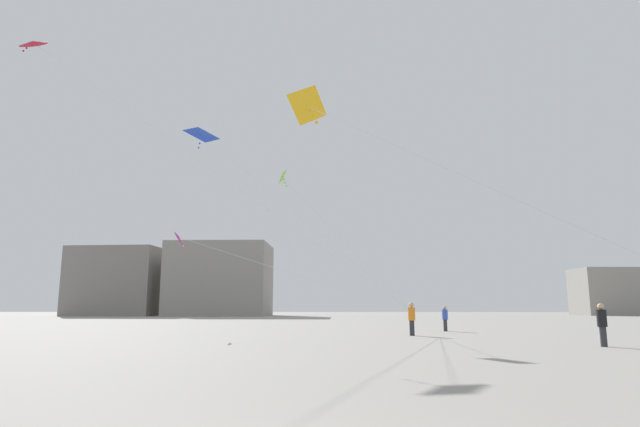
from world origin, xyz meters
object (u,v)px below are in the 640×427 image
person_in_black (602,323)px  kite_cobalt_delta (206,138)px  person_in_orange (412,317)px  kite_lime_delta (285,180)px  kite_crimson_diamond (37,45)px  building_right_hall (620,292)px  person_in_blue (445,317)px  kite_magenta_diamond (184,239)px  building_left_hall (117,282)px  kite_amber_delta (312,109)px  building_centre_hall (221,280)px

person_in_black → kite_cobalt_delta: 21.10m
person_in_orange → kite_lime_delta: bearing=128.3°
kite_crimson_diamond → building_right_hall: size_ratio=1.31×
person_in_orange → person_in_black: person_in_orange is taller
person_in_blue → person_in_black: size_ratio=0.95×
person_in_orange → person_in_black: (6.50, -7.99, -0.05)m
person_in_orange → kite_cobalt_delta: size_ratio=0.15×
kite_magenta_diamond → building_right_hall: building_right_hall is taller
kite_crimson_diamond → person_in_black: bearing=-6.3°
person_in_black → kite_crimson_diamond: 29.79m
person_in_orange → kite_cobalt_delta: 15.15m
building_left_hall → kite_cobalt_delta: bearing=-64.3°
person_in_orange → person_in_blue: (2.93, 5.14, -0.09)m
kite_magenta_diamond → kite_lime_delta: kite_lime_delta is taller
person_in_orange → person_in_black: 10.30m
kite_magenta_diamond → kite_lime_delta: (6.34, -1.48, 3.35)m
kite_amber_delta → kite_crimson_diamond: 19.05m
kite_amber_delta → building_right_hall: building_right_hall is taller
kite_magenta_diamond → kite_crimson_diamond: 13.10m
kite_amber_delta → kite_magenta_diamond: bearing=117.1°
building_centre_hall → building_right_hall: bearing=4.8°
kite_amber_delta → kite_crimson_diamond: bearing=146.6°
kite_lime_delta → building_centre_hall: (-16.72, 61.37, -2.87)m
person_in_orange → kite_magenta_diamond: kite_magenta_diamond is taller
kite_magenta_diamond → kite_cobalt_delta: size_ratio=1.15×
kite_lime_delta → kite_amber_delta: bearing=-81.6°
building_centre_hall → kite_crimson_diamond: bearing=-86.3°
person_in_black → building_right_hall: bearing=138.1°
kite_magenta_diamond → building_left_hall: 65.74m
person_in_blue → building_right_hall: size_ratio=0.10×
kite_magenta_diamond → kite_crimson_diamond: kite_crimson_diamond is taller
person_in_blue → person_in_black: bearing=-74.2°
kite_cobalt_delta → building_centre_hall: building_centre_hall is taller
kite_magenta_diamond → kite_amber_delta: size_ratio=1.38×
person_in_blue → kite_cobalt_delta: bearing=-151.4°
person_in_black → person_in_blue: bearing=-178.0°
kite_cobalt_delta → building_left_hall: (-30.63, 63.73, -4.88)m
kite_magenta_diamond → kite_amber_delta: kite_amber_delta is taller
kite_magenta_diamond → building_centre_hall: (-10.38, 59.89, 0.48)m
kite_amber_delta → kite_lime_delta: (-2.25, 15.31, 1.54)m
kite_cobalt_delta → building_left_hall: bearing=115.7°
building_right_hall → kite_crimson_diamond: bearing=-132.8°
kite_magenta_diamond → kite_crimson_diamond: size_ratio=0.69×
building_centre_hall → building_right_hall: size_ratio=1.08×
person_in_black → kite_lime_delta: (-13.76, 8.51, 8.11)m
building_right_hall → kite_amber_delta: bearing=-122.7°
person_in_blue → building_right_hall: (45.10, 62.79, 3.32)m
person_in_orange → kite_magenta_diamond: bearing=124.0°
kite_crimson_diamond → building_centre_hall: bearing=93.7°
building_left_hall → building_right_hall: size_ratio=1.00×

